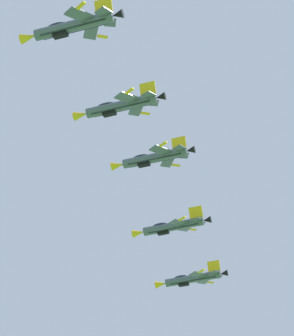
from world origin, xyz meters
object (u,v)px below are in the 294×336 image
object	(u,v)px
fighter_jet_right_outer	(192,279)
fighter_jet_left_outer	(172,227)
fighter_jet_lead	(72,26)
fighter_jet_left_wing	(120,106)
fighter_jet_right_wing	(153,158)

from	to	relation	value
fighter_jet_right_outer	fighter_jet_left_outer	bearing A→B (deg)	-178.13
fighter_jet_lead	fighter_jet_left_wing	size ratio (longest dim) A/B	1.00
fighter_jet_right_wing	fighter_jet_lead	bearing A→B (deg)	176.07
fighter_jet_left_outer	fighter_jet_right_outer	distance (m)	18.45
fighter_jet_left_wing	fighter_jet_left_outer	bearing A→B (deg)	-0.46
fighter_jet_left_wing	fighter_jet_right_outer	distance (m)	50.61
fighter_jet_lead	fighter_jet_left_wing	world-z (taller)	fighter_jet_left_wing
fighter_jet_right_wing	fighter_jet_right_outer	world-z (taller)	fighter_jet_right_wing
fighter_jet_left_wing	fighter_jet_right_wing	size ratio (longest dim) A/B	1.00
fighter_jet_left_wing	fighter_jet_right_wing	bearing A→B (deg)	-4.06
fighter_jet_lead	fighter_jet_left_outer	bearing A→B (deg)	-1.68
fighter_jet_left_outer	fighter_jet_right_wing	bearing A→B (deg)	-176.86
fighter_jet_right_wing	fighter_jet_right_outer	distance (m)	34.72
fighter_jet_right_outer	fighter_jet_left_wing	bearing A→B (deg)	-179.61
fighter_jet_right_outer	fighter_jet_lead	bearing A→B (deg)	179.26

